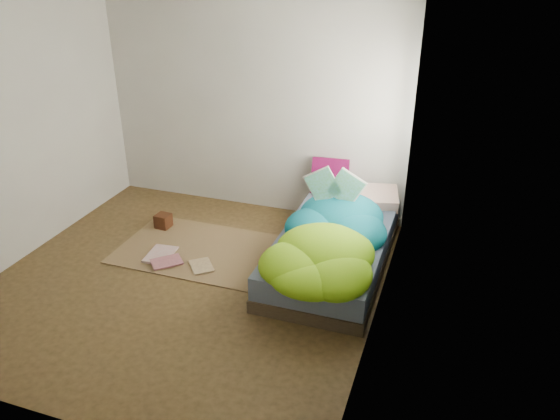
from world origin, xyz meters
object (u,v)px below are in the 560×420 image
(pillow_magenta, at_px, (330,176))
(floor_book_b, at_px, (164,257))
(bed, at_px, (333,250))
(wooden_box, at_px, (163,221))
(open_book, at_px, (335,177))
(floor_book_a, at_px, (149,253))

(pillow_magenta, relative_size, floor_book_b, 1.36)
(bed, height_order, pillow_magenta, pillow_magenta)
(pillow_magenta, bearing_deg, wooden_box, -161.25)
(pillow_magenta, bearing_deg, floor_book_b, -140.54)
(open_book, xyz_separation_m, wooden_box, (-1.88, -0.10, -0.74))
(bed, height_order, floor_book_a, bed)
(bed, xyz_separation_m, open_book, (-0.07, 0.24, 0.66))
(open_book, relative_size, floor_book_b, 1.64)
(pillow_magenta, bearing_deg, open_book, -79.14)
(wooden_box, distance_m, floor_book_b, 0.68)
(pillow_magenta, xyz_separation_m, floor_book_a, (-1.52, -1.35, -0.51))
(floor_book_a, bearing_deg, bed, 7.71)
(wooden_box, xyz_separation_m, floor_book_b, (0.34, -0.59, -0.06))
(bed, height_order, open_book, open_book)
(open_book, relative_size, wooden_box, 3.18)
(open_book, distance_m, wooden_box, 2.02)
(pillow_magenta, height_order, open_book, open_book)
(floor_book_a, xyz_separation_m, floor_book_b, (0.18, -0.02, 0.00))
(bed, relative_size, floor_book_b, 6.83)
(floor_book_a, bearing_deg, wooden_box, 99.59)
(open_book, bearing_deg, pillow_magenta, 103.45)
(pillow_magenta, xyz_separation_m, open_book, (0.21, -0.68, 0.29))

